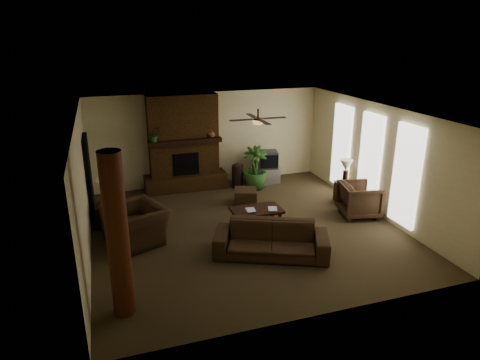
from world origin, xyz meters
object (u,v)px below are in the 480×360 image
object	(u,v)px
lamp_left	(103,187)
log_column	(117,237)
coffee_table	(257,211)
armchair_left	(135,218)
floor_vase	(238,174)
side_table_right	(345,193)
tv_stand	(265,175)
ottoman	(245,196)
floor_plant	(255,177)
side_table_left	(107,216)
sofa	(271,235)
lamp_right	(346,167)
armchair_right	(360,198)

from	to	relation	value
lamp_left	log_column	bearing A→B (deg)	-87.19
coffee_table	armchair_left	bearing A→B (deg)	178.65
floor_vase	side_table_right	bearing A→B (deg)	-40.26
tv_stand	side_table_right	distance (m)	2.65
ottoman	floor_vase	distance (m)	1.32
coffee_table	tv_stand	xyz separation A→B (m)	(1.31, 2.82, -0.12)
floor_plant	side_table_right	distance (m)	2.68
side_table_left	floor_plant	bearing A→B (deg)	17.94
floor_vase	lamp_left	xyz separation A→B (m)	(-3.84, -1.64, 0.57)
floor_vase	floor_plant	distance (m)	0.54
sofa	side_table_right	distance (m)	3.69
side_table_right	lamp_right	xyz separation A→B (m)	(0.00, 0.05, 0.73)
side_table_left	log_column	bearing A→B (deg)	-87.52
coffee_table	side_table_left	size ratio (longest dim) A/B	2.18
sofa	floor_vase	world-z (taller)	sofa
side_table_left	side_table_right	xyz separation A→B (m)	(6.25, -0.42, 0.00)
armchair_left	ottoman	size ratio (longest dim) A/B	2.13
floor_plant	lamp_left	world-z (taller)	lamp_left
armchair_left	coffee_table	size ratio (longest dim) A/B	1.07
tv_stand	side_table_left	bearing A→B (deg)	-167.92
side_table_left	lamp_right	distance (m)	6.31
floor_vase	side_table_right	distance (m)	3.20
armchair_left	log_column	bearing A→B (deg)	-31.07
log_column	side_table_right	size ratio (longest dim) A/B	5.09
ottoman	floor_plant	distance (m)	1.23
lamp_left	lamp_right	world-z (taller)	same
armchair_left	side_table_right	size ratio (longest dim) A/B	2.33
sofa	side_table_left	size ratio (longest dim) A/B	4.30
log_column	tv_stand	bearing A→B (deg)	49.23
ottoman	lamp_left	distance (m)	3.75
sofa	side_table_left	xyz separation A→B (m)	(-3.22, 2.51, -0.19)
tv_stand	lamp_right	distance (m)	2.71
tv_stand	lamp_left	bearing A→B (deg)	-168.01
tv_stand	floor_plant	bearing A→B (deg)	-149.85
lamp_right	armchair_left	bearing A→B (deg)	-173.54
armchair_right	lamp_left	distance (m)	6.30
armchair_left	lamp_right	size ratio (longest dim) A/B	1.97
log_column	floor_vase	world-z (taller)	log_column
sofa	lamp_left	bearing A→B (deg)	166.08
side_table_left	side_table_right	distance (m)	6.27
lamp_left	armchair_left	bearing A→B (deg)	-58.98
floor_plant	lamp_left	xyz separation A→B (m)	(-4.30, -1.38, 0.65)
coffee_table	lamp_right	size ratio (longest dim) A/B	1.85
armchair_right	sofa	bearing A→B (deg)	124.77
log_column	floor_plant	xyz separation A→B (m)	(4.13, 4.95, -1.04)
ottoman	side_table_right	distance (m)	2.74
log_column	lamp_left	distance (m)	3.59
armchair_left	floor_plant	size ratio (longest dim) A/B	1.01
sofa	lamp_left	distance (m)	4.14
armchair_left	side_table_left	xyz separation A→B (m)	(-0.59, 1.01, -0.28)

